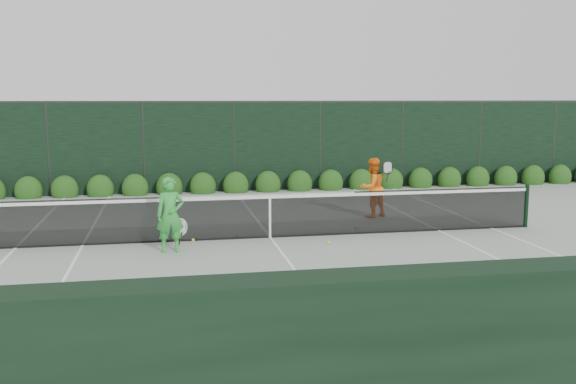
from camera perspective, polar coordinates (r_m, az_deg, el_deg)
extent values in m
plane|color=gray|center=(14.69, -1.61, -4.08)|extent=(80.00, 80.00, 0.00)
cylinder|color=black|center=(16.83, 20.43, -1.15)|extent=(0.10, 0.10, 1.07)
cube|color=black|center=(14.53, -18.21, -2.61)|extent=(4.40, 0.01, 1.02)
cube|color=black|center=(14.60, -1.62, -2.24)|extent=(4.00, 0.01, 0.96)
cube|color=black|center=(15.81, 13.59, -1.55)|extent=(4.40, 0.01, 1.02)
cube|color=white|center=(14.52, -1.62, -0.44)|extent=(12.80, 0.03, 0.07)
cube|color=black|center=(14.69, -1.61, -4.00)|extent=(12.80, 0.02, 0.04)
cube|color=white|center=(14.60, -1.62, -2.33)|extent=(0.05, 0.03, 0.91)
imported|color=green|center=(13.44, -10.42, -2.01)|extent=(0.60, 0.43, 1.56)
torus|color=beige|center=(13.59, -9.55, -3.10)|extent=(0.30, 0.09, 0.30)
cylinder|color=black|center=(13.64, -9.53, -4.09)|extent=(0.10, 0.03, 0.30)
imported|color=orange|center=(17.22, 7.50, 0.39)|extent=(0.94, 0.85, 1.59)
torus|color=black|center=(17.07, 8.86, 2.17)|extent=(0.30, 0.03, 0.30)
cylinder|color=black|center=(17.10, 8.84, 1.37)|extent=(0.10, 0.03, 0.30)
cube|color=white|center=(14.86, -23.05, -4.60)|extent=(0.06, 23.77, 0.01)
cube|color=white|center=(16.47, 17.61, -3.09)|extent=(0.06, 23.77, 0.01)
cube|color=white|center=(14.62, -17.78, -4.53)|extent=(0.06, 23.77, 0.01)
cube|color=white|center=(15.87, 13.25, -3.34)|extent=(0.06, 23.77, 0.01)
cube|color=white|center=(26.34, -5.79, 1.48)|extent=(11.03, 0.06, 0.01)
cube|color=white|center=(20.93, -4.44, -0.31)|extent=(8.23, 0.06, 0.01)
cube|color=white|center=(8.70, 5.40, -13.07)|extent=(8.23, 0.06, 0.01)
cube|color=white|center=(14.69, -1.61, -4.06)|extent=(0.06, 12.80, 0.01)
cube|color=black|center=(21.84, -4.81, 4.00)|extent=(32.00, 0.06, 3.00)
cube|color=#262826|center=(21.78, -4.86, 8.01)|extent=(32.00, 0.06, 0.06)
cylinder|color=#262826|center=(22.04, -20.55, 3.53)|extent=(0.08, 0.08, 3.00)
cylinder|color=#262826|center=(21.73, -12.72, 3.80)|extent=(0.08, 0.08, 3.00)
cylinder|color=#262826|center=(21.84, -4.81, 4.00)|extent=(0.08, 0.08, 3.00)
cylinder|color=#262826|center=(22.36, 2.87, 4.12)|extent=(0.08, 0.08, 3.00)
cylinder|color=#262826|center=(23.26, 10.09, 4.17)|extent=(0.08, 0.08, 3.00)
cylinder|color=#262826|center=(24.49, 16.68, 4.15)|extent=(0.08, 0.08, 3.00)
cylinder|color=#262826|center=(26.01, 22.57, 4.09)|extent=(0.08, 0.08, 3.00)
ellipsoid|color=#133C10|center=(21.94, -22.07, 0.10)|extent=(0.86, 0.65, 0.94)
ellipsoid|color=#133C10|center=(21.75, -19.23, 0.18)|extent=(0.86, 0.65, 0.94)
ellipsoid|color=#133C10|center=(21.61, -16.35, 0.26)|extent=(0.86, 0.65, 0.94)
ellipsoid|color=#133C10|center=(21.53, -13.43, 0.34)|extent=(0.86, 0.65, 0.94)
ellipsoid|color=#133C10|center=(21.51, -10.51, 0.43)|extent=(0.86, 0.65, 0.94)
ellipsoid|color=#133C10|center=(21.55, -7.58, 0.51)|extent=(0.86, 0.65, 0.94)
ellipsoid|color=#133C10|center=(21.63, -4.67, 0.59)|extent=(0.86, 0.65, 0.94)
ellipsoid|color=#133C10|center=(21.78, -1.79, 0.66)|extent=(0.86, 0.65, 0.94)
ellipsoid|color=#133C10|center=(21.98, 1.04, 0.74)|extent=(0.86, 0.65, 0.94)
ellipsoid|color=#133C10|center=(22.23, 3.81, 0.81)|extent=(0.86, 0.65, 0.94)
ellipsoid|color=#133C10|center=(22.53, 6.52, 0.87)|extent=(0.86, 0.65, 0.94)
ellipsoid|color=#133C10|center=(22.88, 9.15, 0.94)|extent=(0.86, 0.65, 0.94)
ellipsoid|color=#133C10|center=(23.28, 11.70, 1.00)|extent=(0.86, 0.65, 0.94)
ellipsoid|color=#133C10|center=(23.72, 14.15, 1.05)|extent=(0.86, 0.65, 0.94)
ellipsoid|color=#133C10|center=(24.21, 16.51, 1.10)|extent=(0.86, 0.65, 0.94)
ellipsoid|color=#133C10|center=(24.73, 18.78, 1.15)|extent=(0.86, 0.65, 0.94)
ellipsoid|color=#133C10|center=(25.29, 20.95, 1.20)|extent=(0.86, 0.65, 0.94)
ellipsoid|color=#133C10|center=(25.89, 23.02, 1.24)|extent=(0.86, 0.65, 0.94)
sphere|color=#DDF135|center=(15.67, 6.03, -3.20)|extent=(0.07, 0.07, 0.07)
sphere|color=#DDF135|center=(14.74, -4.52, -3.93)|extent=(0.07, 0.07, 0.07)
sphere|color=#DDF135|center=(14.46, -8.42, -4.24)|extent=(0.07, 0.07, 0.07)
sphere|color=#DDF135|center=(14.09, 3.63, -4.50)|extent=(0.07, 0.07, 0.07)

